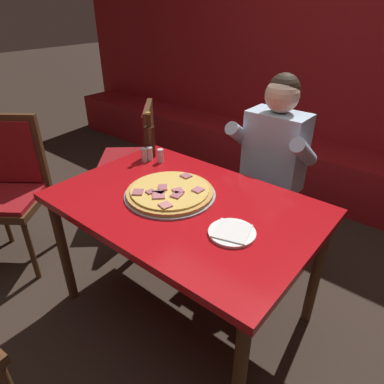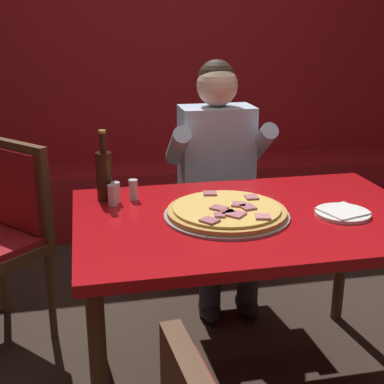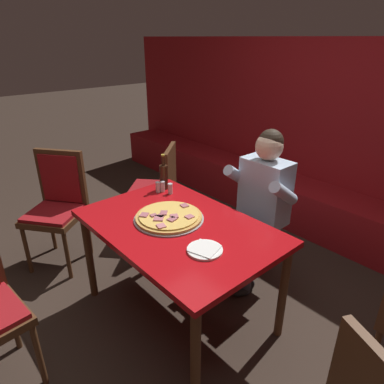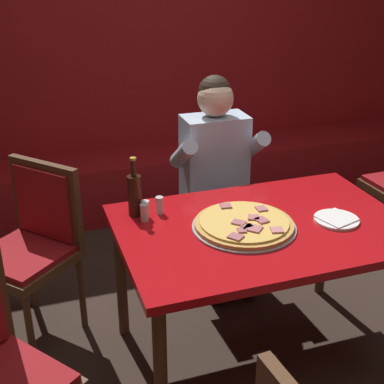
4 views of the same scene
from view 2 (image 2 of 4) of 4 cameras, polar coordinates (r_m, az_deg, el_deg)
ground_plane at (r=2.43m, az=5.65°, el=-19.39°), size 24.00×24.00×0.00m
booth_wall_panel at (r=4.09m, az=-3.14°, el=10.77°), size 6.80×0.16×1.90m
booth_bench at (r=3.94m, az=-2.25°, el=-0.26°), size 6.46×0.48×0.46m
main_dining_table at (r=2.09m, az=6.22°, el=-4.46°), size 1.34×0.89×0.76m
pizza at (r=2.02m, az=3.73°, el=-2.12°), size 0.48×0.48×0.05m
plate_white_paper at (r=2.12m, az=15.78°, el=-2.16°), size 0.21×0.21×0.02m
beer_bottle at (r=2.21m, az=-9.34°, el=1.90°), size 0.07×0.07×0.29m
shaker_parmesan at (r=2.15m, az=-8.49°, el=-0.45°), size 0.04×0.04×0.09m
shaker_red_pepper_flakes at (r=2.21m, az=-6.28°, el=0.14°), size 0.04×0.04×0.09m
shaker_black_pepper at (r=2.19m, az=-8.15°, el=-0.15°), size 0.04×0.04×0.09m
diner_seated_blue_shirt at (r=2.77m, az=3.00°, el=2.01°), size 0.53×0.53×1.27m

